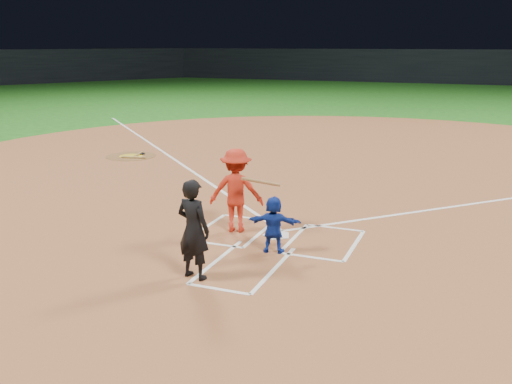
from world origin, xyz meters
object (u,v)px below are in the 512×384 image
(umpire, at_px, (193,229))
(catcher, at_px, (274,224))
(on_deck_circle, at_px, (131,156))
(batter_at_plate, at_px, (236,190))
(home_plate, at_px, (277,235))

(umpire, bearing_deg, catcher, -105.34)
(on_deck_circle, height_order, batter_at_plate, batter_at_plate)
(on_deck_circle, relative_size, catcher, 1.58)
(home_plate, relative_size, umpire, 0.36)
(on_deck_circle, xyz_separation_m, umpire, (6.90, -8.55, 0.84))
(home_plate, distance_m, catcher, 1.07)
(home_plate, bearing_deg, umpire, 77.07)
(umpire, height_order, batter_at_plate, batter_at_plate)
(home_plate, distance_m, on_deck_circle, 9.61)
(on_deck_circle, relative_size, umpire, 1.01)
(umpire, bearing_deg, home_plate, -91.30)
(batter_at_plate, bearing_deg, on_deck_circle, 137.41)
(catcher, bearing_deg, on_deck_circle, -51.76)
(catcher, relative_size, batter_at_plate, 0.62)
(catcher, distance_m, batter_at_plate, 1.48)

